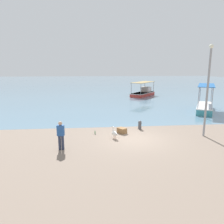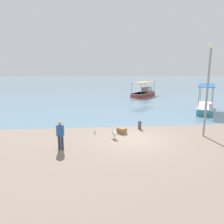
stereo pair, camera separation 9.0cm
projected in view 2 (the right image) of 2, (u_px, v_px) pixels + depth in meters
The scene contains 10 objects.
ground at pixel (135, 139), 14.60m from camera, with size 120.00×120.00×0.00m, color #7F6D5F.
harbor_water at pixel (102, 83), 61.38m from camera, with size 110.00×90.00×0.00m, color slate.
fishing_boat_center at pixel (144, 92), 35.65m from camera, with size 4.85×5.33×2.25m.
fishing_boat_far_left at pixel (205, 106), 23.31m from camera, with size 3.97×5.57×2.83m.
pelican at pixel (114, 133), 14.59m from camera, with size 0.49×0.77×0.80m.
lamp_post at pixel (208, 87), 14.48m from camera, with size 0.28×0.28×6.15m.
mooring_bollard at pixel (140, 125), 16.78m from camera, with size 0.26×0.26×0.67m.
fisherman_standing at pixel (60, 135), 12.54m from camera, with size 0.43×0.28×1.69m.
cargo_crate at pixel (122, 131), 15.79m from camera, with size 0.63×0.46×0.39m, color olive.
glass_bottle at pixel (95, 133), 15.60m from camera, with size 0.07×0.07×0.27m.
Camera 2 is at (-2.75, -13.72, 4.76)m, focal length 35.00 mm.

